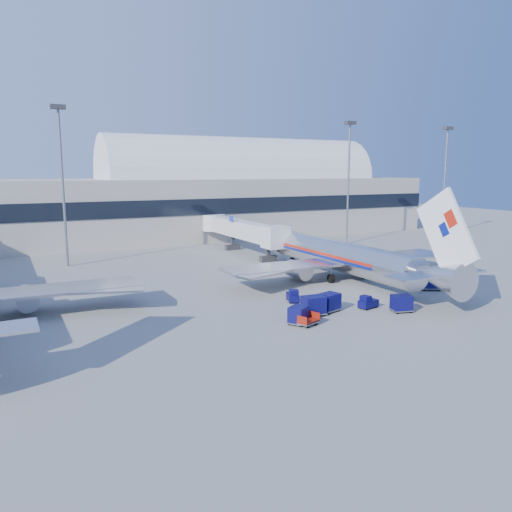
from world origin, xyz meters
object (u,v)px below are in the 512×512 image
cart_solo_far (431,281)px  barrier_near (405,274)px  barrier_mid (424,271)px  barrier_far (441,269)px  mast_west (61,162)px  cart_train_b (314,305)px  mast_east (349,165)px  cart_open_red (307,321)px  ramp_worker (458,289)px  tug_lead (368,302)px  mast_far_east (446,165)px  airliner_main (344,257)px  tug_right (416,284)px  cart_train_c (298,315)px  cart_solo_near (401,303)px  jetbridge_near (238,229)px  cart_train_a (329,302)px  tug_left (293,296)px

cart_solo_far → barrier_near: bearing=99.4°
barrier_mid → barrier_far: (3.30, 0.00, 0.00)m
mast_west → cart_train_b: size_ratio=9.95×
mast_east → barrier_far: (-5.40, -28.00, -14.34)m
cart_open_red → barrier_near: bearing=7.6°
mast_east → ramp_worker: (-14.50, -38.69, -13.87)m
mast_east → barrier_near: mast_east is taller
tug_lead → cart_open_red: (-8.45, -1.99, -0.24)m
mast_far_east → ramp_worker: 57.00m
airliner_main → tug_right: 9.63m
barrier_near → ramp_worker: 10.99m
cart_train_b → ramp_worker: cart_train_b is taller
barrier_mid → cart_train_b: (-23.66, -9.27, 0.55)m
cart_train_c → barrier_far: bearing=-13.3°
mast_far_east → cart_solo_near: 64.93m
barrier_near → cart_train_b: size_ratio=1.32×
tug_right → cart_open_red: size_ratio=1.05×
barrier_mid → tug_right: tug_right is taller
jetbridge_near → cart_solo_far: bearing=-77.4°
jetbridge_near → cart_train_a: jetbridge_near is taller
mast_east → cart_train_c: size_ratio=9.79×
barrier_far → tug_lead: 22.88m
tug_left → cart_open_red: (-3.12, -7.60, -0.25)m
airliner_main → cart_solo_near: size_ratio=16.61×
cart_train_a → jetbridge_near: bearing=63.2°
airliner_main → mast_far_east: size_ratio=1.65×
ramp_worker → tug_right: bearing=-34.2°
jetbridge_near → barrier_far: bearing=-59.5°
tug_left → cart_train_b: size_ratio=1.04×
mast_east → cart_open_red: mast_east is taller
mast_west → mast_far_east: same height
jetbridge_near → mast_far_east: mast_far_east is taller
barrier_near → tug_left: bearing=-168.3°
jetbridge_near → cart_train_c: bearing=-107.7°
jetbridge_near → barrier_mid: jetbridge_near is taller
barrier_mid → barrier_far: 3.30m
barrier_far → tug_left: 26.38m
jetbridge_near → barrier_near: (10.40, -28.81, -3.48)m
barrier_far → cart_open_red: barrier_far is taller
airliner_main → ramp_worker: size_ratio=20.30×
mast_east → mast_west: bearing=180.0°
jetbridge_near → mast_west: size_ratio=1.22×
cart_train_c → cart_open_red: cart_train_c is taller
barrier_mid → barrier_far: bearing=0.0°
mast_west → tug_lead: 46.77m
cart_train_b → cart_solo_near: cart_train_b is taller
mast_west → cart_open_red: bearing=-68.8°
mast_far_east → tug_lead: size_ratio=9.98×
jetbridge_near → tug_lead: 38.78m
barrier_mid → tug_lead: size_ratio=1.32×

